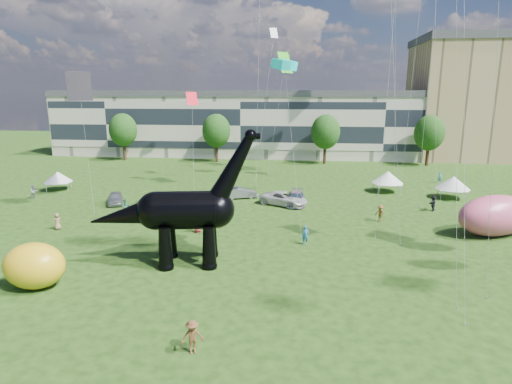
# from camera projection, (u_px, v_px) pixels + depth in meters

# --- Properties ---
(ground) EXTENTS (220.00, 220.00, 0.00)m
(ground) POSITION_uv_depth(u_px,v_px,m) (235.00, 295.00, 27.76)
(ground) COLOR #16330C
(ground) RESTS_ON ground
(terrace_row) EXTENTS (78.00, 11.00, 12.00)m
(terrace_row) POSITION_uv_depth(u_px,v_px,m) (244.00, 126.00, 87.23)
(terrace_row) COLOR beige
(terrace_row) RESTS_ON ground
(apartment_block) EXTENTS (28.00, 18.00, 22.00)m
(apartment_block) POSITION_uv_depth(u_px,v_px,m) (489.00, 101.00, 83.73)
(apartment_block) COLOR tan
(apartment_block) RESTS_ON ground
(tree_far_left) EXTENTS (5.20, 5.20, 9.44)m
(tree_far_left) POSITION_uv_depth(u_px,v_px,m) (123.00, 127.00, 80.87)
(tree_far_left) COLOR #382314
(tree_far_left) RESTS_ON ground
(tree_mid_left) EXTENTS (5.20, 5.20, 9.44)m
(tree_mid_left) POSITION_uv_depth(u_px,v_px,m) (216.00, 128.00, 78.90)
(tree_mid_left) COLOR #382314
(tree_mid_left) RESTS_ON ground
(tree_mid_right) EXTENTS (5.20, 5.20, 9.44)m
(tree_mid_right) POSITION_uv_depth(u_px,v_px,m) (326.00, 129.00, 76.71)
(tree_mid_right) COLOR #382314
(tree_mid_right) RESTS_ON ground
(tree_far_right) EXTENTS (5.20, 5.20, 9.44)m
(tree_far_right) POSITION_uv_depth(u_px,v_px,m) (430.00, 130.00, 74.74)
(tree_far_right) COLOR #382314
(tree_far_right) RESTS_ON ground
(dinosaur_sculpture) EXTENTS (13.03, 4.38, 10.60)m
(dinosaur_sculpture) POSITION_uv_depth(u_px,v_px,m) (180.00, 213.00, 32.09)
(dinosaur_sculpture) COLOR black
(dinosaur_sculpture) RESTS_ON ground
(car_silver) EXTENTS (3.06, 4.42, 1.40)m
(car_silver) POSITION_uv_depth(u_px,v_px,m) (115.00, 198.00, 50.08)
(car_silver) COLOR #BCBCC1
(car_silver) RESTS_ON ground
(car_grey) EXTENTS (4.39, 2.90, 1.37)m
(car_grey) POSITION_uv_depth(u_px,v_px,m) (240.00, 193.00, 52.66)
(car_grey) COLOR gray
(car_grey) RESTS_ON ground
(car_white) EXTENTS (6.18, 4.80, 1.56)m
(car_white) POSITION_uv_depth(u_px,v_px,m) (284.00, 199.00, 49.47)
(car_white) COLOR silver
(car_white) RESTS_ON ground
(car_dark) EXTENTS (2.13, 5.00, 1.44)m
(car_dark) POSITION_uv_depth(u_px,v_px,m) (296.00, 198.00, 49.80)
(car_dark) COLOR #595960
(car_dark) RESTS_ON ground
(gazebo_near) EXTENTS (4.18, 4.18, 2.77)m
(gazebo_near) POSITION_uv_depth(u_px,v_px,m) (388.00, 177.00, 55.79)
(gazebo_near) COLOR silver
(gazebo_near) RESTS_ON ground
(gazebo_far) EXTENTS (4.57, 4.57, 2.80)m
(gazebo_far) POSITION_uv_depth(u_px,v_px,m) (453.00, 183.00, 52.37)
(gazebo_far) COLOR silver
(gazebo_far) RESTS_ON ground
(gazebo_left) EXTENTS (4.63, 4.63, 2.49)m
(gazebo_left) POSITION_uv_depth(u_px,v_px,m) (58.00, 177.00, 57.02)
(gazebo_left) COLOR silver
(gazebo_left) RESTS_ON ground
(inflatable_pink) EXTENTS (8.41, 6.27, 3.78)m
(inflatable_pink) POSITION_uv_depth(u_px,v_px,m) (496.00, 215.00, 38.82)
(inflatable_pink) COLOR #CD4F73
(inflatable_pink) RESTS_ON ground
(inflatable_yellow) EXTENTS (4.18, 3.28, 3.12)m
(inflatable_yellow) POSITION_uv_depth(u_px,v_px,m) (34.00, 266.00, 28.43)
(inflatable_yellow) COLOR gold
(inflatable_yellow) RESTS_ON ground
(visitors) EXTENTS (53.34, 45.05, 1.80)m
(visitors) POSITION_uv_depth(u_px,v_px,m) (254.00, 214.00, 42.87)
(visitors) COLOR gray
(visitors) RESTS_ON ground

